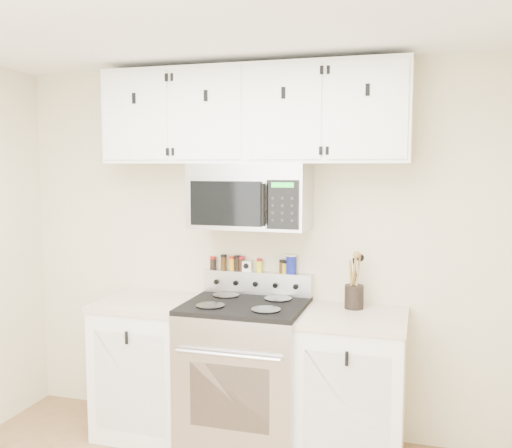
{
  "coord_description": "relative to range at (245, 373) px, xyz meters",
  "views": [
    {
      "loc": [
        1.07,
        -1.99,
        1.83
      ],
      "look_at": [
        0.07,
        1.45,
        1.46
      ],
      "focal_mm": 40.0,
      "sensor_mm": 36.0,
      "label": 1
    }
  ],
  "objects": [
    {
      "name": "spice_jar_0",
      "position": [
        -0.32,
        0.28,
        0.66
      ],
      "size": [
        0.05,
        0.05,
        0.09
      ],
      "color": "black",
      "rests_on": "range"
    },
    {
      "name": "spice_jar_4",
      "position": [
        -0.11,
        0.28,
        0.67
      ],
      "size": [
        0.04,
        0.04,
        0.1
      ],
      "color": "#381B0D",
      "rests_on": "range"
    },
    {
      "name": "kitchen_timer",
      "position": [
        -0.07,
        0.28,
        0.65
      ],
      "size": [
        0.07,
        0.06,
        0.07
      ],
      "primitive_type": "cube",
      "rotation": [
        0.0,
        0.0,
        0.13
      ],
      "color": "white",
      "rests_on": "range"
    },
    {
      "name": "base_cabinet_right",
      "position": [
        0.69,
        0.02,
        -0.03
      ],
      "size": [
        0.64,
        0.62,
        0.92
      ],
      "color": "white",
      "rests_on": "floor"
    },
    {
      "name": "spice_jar_2",
      "position": [
        -0.19,
        0.28,
        0.66
      ],
      "size": [
        0.04,
        0.04,
        0.1
      ],
      "color": "orange",
      "rests_on": "range"
    },
    {
      "name": "spice_jar_6",
      "position": [
        0.17,
        0.28,
        0.66
      ],
      "size": [
        0.04,
        0.04,
        0.09
      ],
      "color": "#392A0D",
      "rests_on": "range"
    },
    {
      "name": "microwave",
      "position": [
        0.0,
        0.13,
        1.14
      ],
      "size": [
        0.76,
        0.44,
        0.42
      ],
      "color": "#9E9EA3",
      "rests_on": "back_wall"
    },
    {
      "name": "back_wall",
      "position": [
        0.0,
        0.32,
        0.76
      ],
      "size": [
        3.5,
        0.01,
        2.5
      ],
      "primitive_type": "cube",
      "color": "beige",
      "rests_on": "floor"
    },
    {
      "name": "utensil_crock",
      "position": [
        0.67,
        0.17,
        0.52
      ],
      "size": [
        0.12,
        0.12,
        0.35
      ],
      "color": "black",
      "rests_on": "base_cabinet_right"
    },
    {
      "name": "base_cabinet_left",
      "position": [
        -0.69,
        0.02,
        -0.03
      ],
      "size": [
        0.64,
        0.62,
        0.92
      ],
      "color": "white",
      "rests_on": "floor"
    },
    {
      "name": "upper_cabinets",
      "position": [
        -0.0,
        0.15,
        1.66
      ],
      "size": [
        2.0,
        0.35,
        0.62
      ],
      "color": "white",
      "rests_on": "back_wall"
    },
    {
      "name": "spice_jar_1",
      "position": [
        -0.25,
        0.28,
        0.67
      ],
      "size": [
        0.04,
        0.04,
        0.11
      ],
      "color": "#3A270E",
      "rests_on": "range"
    },
    {
      "name": "range",
      "position": [
        0.0,
        0.0,
        0.0
      ],
      "size": [
        0.76,
        0.65,
        1.1
      ],
      "color": "#B7B7BA",
      "rests_on": "floor"
    },
    {
      "name": "spice_jar_5",
      "position": [
        0.01,
        0.28,
        0.66
      ],
      "size": [
        0.04,
        0.04,
        0.09
      ],
      "color": "yellow",
      "rests_on": "range"
    },
    {
      "name": "salt_canister",
      "position": [
        0.24,
        0.28,
        0.68
      ],
      "size": [
        0.07,
        0.07,
        0.13
      ],
      "color": "navy",
      "rests_on": "range"
    },
    {
      "name": "spice_jar_7",
      "position": [
        0.19,
        0.28,
        0.66
      ],
      "size": [
        0.04,
        0.04,
        0.09
      ],
      "color": "gold",
      "rests_on": "range"
    },
    {
      "name": "spice_jar_3",
      "position": [
        -0.14,
        0.28,
        0.67
      ],
      "size": [
        0.04,
        0.04,
        0.11
      ],
      "color": "black",
      "rests_on": "range"
    }
  ]
}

